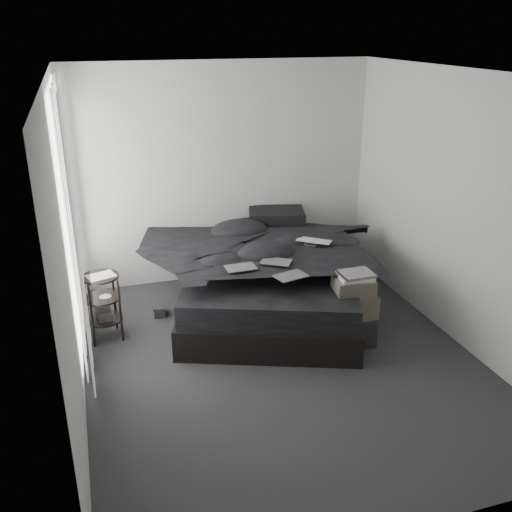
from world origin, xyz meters
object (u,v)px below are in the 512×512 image
object	(u,v)px
bed	(272,295)
box_lower	(351,329)
laptop	(313,236)
side_stand	(103,307)

from	to	relation	value
bed	box_lower	bearing A→B (deg)	-39.87
laptop	box_lower	xyz separation A→B (m)	(0.10, -0.83, -0.70)
box_lower	side_stand	bearing A→B (deg)	160.41
bed	laptop	xyz separation A→B (m)	(0.42, -0.10, 0.70)
bed	side_stand	size ratio (longest dim) A/B	3.48
side_stand	box_lower	distance (m)	2.48
box_lower	laptop	bearing A→B (deg)	96.85
bed	box_lower	distance (m)	1.07
laptop	box_lower	size ratio (longest dim) A/B	0.90
side_stand	box_lower	xyz separation A→B (m)	(2.33, -0.83, -0.18)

